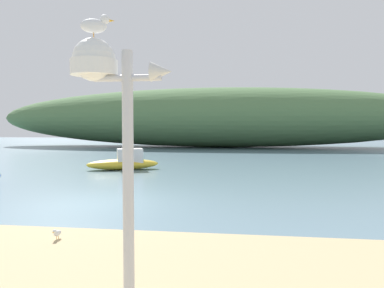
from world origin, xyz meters
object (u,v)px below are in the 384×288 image
Objects in this scene: seagull_on_radar at (95,25)px; motorboat_outer_mooring at (125,162)px; mast_structure at (106,91)px; seagull_near_waterline at (57,233)px.

motorboat_outer_mooring is (-4.69, 15.18, -2.98)m from seagull_on_radar.
seagull_on_radar is at bearing 176.34° from mast_structure.
motorboat_outer_mooring is at bearing 107.15° from seagull_on_radar.
seagull_near_waterline is at bearing 126.95° from mast_structure.
seagull_on_radar is 1.35× the size of seagull_near_waterline.
seagull_on_radar reaches higher than motorboat_outer_mooring.
seagull_near_waterline is (-2.00, 2.65, -2.37)m from mast_structure.
seagull_on_radar reaches higher than seagull_near_waterline.
seagull_near_waterline is (-1.89, 2.65, -3.07)m from seagull_on_radar.
motorboat_outer_mooring is 14.53× the size of seagull_near_waterline.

